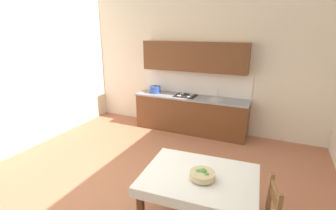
# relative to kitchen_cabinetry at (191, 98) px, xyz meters

# --- Properties ---
(ground_plane) EXTENTS (6.49, 7.12, 0.10)m
(ground_plane) POSITION_rel_kitchen_cabinetry_xyz_m (0.11, -2.99, -0.91)
(ground_plane) COLOR #AD6B4C
(wall_back) EXTENTS (6.49, 0.12, 3.98)m
(wall_back) POSITION_rel_kitchen_cabinetry_xyz_m (0.11, 0.33, 1.14)
(wall_back) COLOR silver
(wall_back) RESTS_ON ground_plane
(kitchen_cabinetry) EXTENTS (2.79, 0.63, 2.20)m
(kitchen_cabinetry) POSITION_rel_kitchen_cabinetry_xyz_m (0.00, 0.00, 0.00)
(kitchen_cabinetry) COLOR brown
(kitchen_cabinetry) RESTS_ON ground_plane
(dining_table) EXTENTS (1.44, 1.14, 0.75)m
(dining_table) POSITION_rel_kitchen_cabinetry_xyz_m (1.15, -3.00, -0.22)
(dining_table) COLOR brown
(dining_table) RESTS_ON ground_plane
(fruit_bowl) EXTENTS (0.30, 0.30, 0.12)m
(fruit_bowl) POSITION_rel_kitchen_cabinetry_xyz_m (1.20, -3.06, -0.04)
(fruit_bowl) COLOR tan
(fruit_bowl) RESTS_ON dining_table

